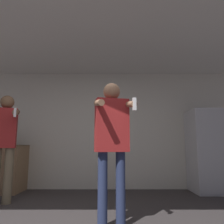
# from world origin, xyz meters

# --- Properties ---
(wall_back) EXTENTS (7.00, 0.06, 2.55)m
(wall_back) POSITION_xyz_m (0.00, 2.82, 1.27)
(wall_back) COLOR beige
(wall_back) RESTS_ON ground_plane
(ceiling_slab) EXTENTS (7.00, 3.31, 0.05)m
(ceiling_slab) POSITION_xyz_m (0.00, 1.39, 2.57)
(ceiling_slab) COLOR silver
(ceiling_slab) RESTS_ON wall_back
(refrigerator) EXTENTS (0.73, 0.72, 1.64)m
(refrigerator) POSITION_xyz_m (2.48, 2.45, 0.82)
(refrigerator) COLOR silver
(refrigerator) RESTS_ON ground_plane
(bottle_tall_gin) EXTENTS (0.08, 0.08, 0.32)m
(bottle_tall_gin) POSITION_xyz_m (-1.53, 2.39, 1.04)
(bottle_tall_gin) COLOR black
(bottle_tall_gin) RESTS_ON counter
(bottle_brown_liquor) EXTENTS (0.07, 0.07, 0.24)m
(bottle_brown_liquor) POSITION_xyz_m (-1.68, 2.39, 1.02)
(bottle_brown_liquor) COLOR #194723
(bottle_brown_liquor) RESTS_ON counter
(person_woman_foreground) EXTENTS (0.50, 0.49, 1.66)m
(person_woman_foreground) POSITION_xyz_m (0.52, 0.57, 1.01)
(person_woman_foreground) COLOR navy
(person_woman_foreground) RESTS_ON ground_plane
(person_man_side) EXTENTS (0.49, 0.50, 1.74)m
(person_man_side) POSITION_xyz_m (-1.23, 1.57, 0.99)
(person_man_side) COLOR #75664C
(person_man_side) RESTS_ON ground_plane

